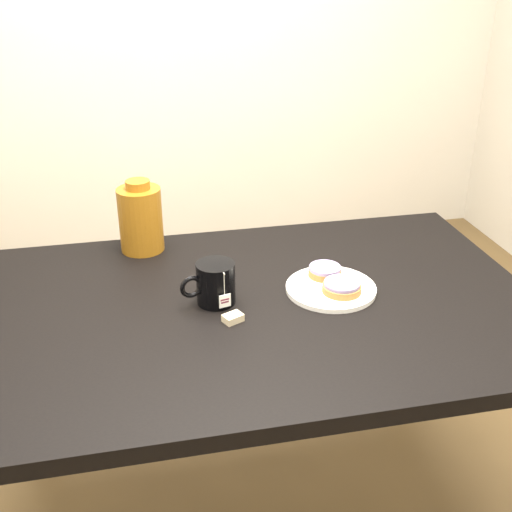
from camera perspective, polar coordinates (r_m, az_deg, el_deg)
name	(u,v)px	position (r m, az deg, el deg)	size (l,w,h in m)	color
table	(257,331)	(1.63, 0.09, -6.67)	(1.40, 0.90, 0.75)	black
plate	(331,288)	(1.65, 6.67, -2.82)	(0.23, 0.23, 0.02)	white
bagel_back	(325,271)	(1.69, 6.13, -1.35)	(0.10, 0.10, 0.03)	brown
bagel_front	(342,287)	(1.62, 7.63, -2.75)	(0.12, 0.12, 0.03)	brown
mug	(215,283)	(1.57, -3.67, -2.41)	(0.15, 0.12, 0.11)	black
teabag_pouch	(233,318)	(1.51, -2.07, -5.52)	(0.04, 0.03, 0.02)	#C6B793
bagel_package	(141,218)	(1.85, -10.23, 3.31)	(0.13, 0.13, 0.21)	#5F350C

